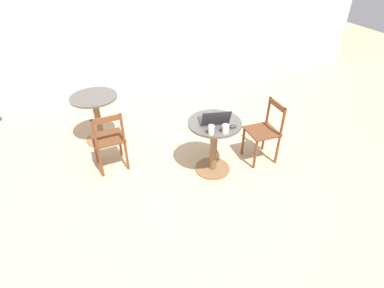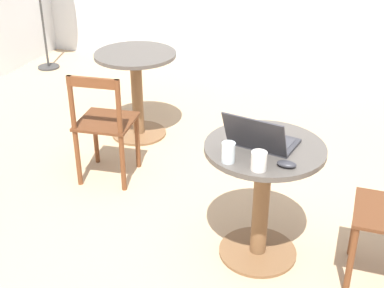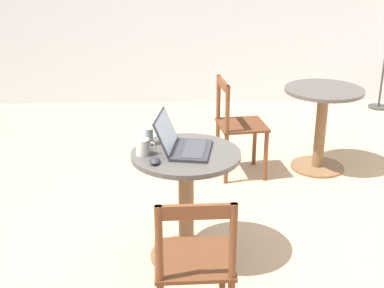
{
  "view_description": "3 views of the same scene",
  "coord_description": "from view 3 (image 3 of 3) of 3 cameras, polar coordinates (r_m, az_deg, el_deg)",
  "views": [
    {
      "loc": [
        -2.69,
        1.08,
        2.57
      ],
      "look_at": [
        -0.04,
        0.2,
        0.63
      ],
      "focal_mm": 28.0,
      "sensor_mm": 36.0,
      "label": 1
    },
    {
      "loc": [
        -2.34,
        -0.68,
        2.08
      ],
      "look_at": [
        0.19,
        0.26,
        0.66
      ],
      "focal_mm": 50.0,
      "sensor_mm": 36.0,
      "label": 2
    },
    {
      "loc": [
        0.11,
        -3.11,
        1.96
      ],
      "look_at": [
        0.23,
        0.21,
        0.63
      ],
      "focal_mm": 50.0,
      "sensor_mm": 36.0,
      "label": 3
    }
  ],
  "objects": [
    {
      "name": "chair_mid_left",
      "position": [
        4.5,
        4.85,
        1.85
      ],
      "size": [
        0.44,
        0.44,
        0.84
      ],
      "color": "brown",
      "rests_on": "ground_plane"
    },
    {
      "name": "ground_plane",
      "position": [
        3.68,
        -3.56,
        -10.48
      ],
      "size": [
        16.0,
        16.0,
        0.0
      ],
      "primitive_type": "plane",
      "color": "tan"
    },
    {
      "name": "cafe_table_mid",
      "position": [
        4.72,
        13.68,
        3.01
      ],
      "size": [
        0.66,
        0.66,
        0.73
      ],
      "color": "brown",
      "rests_on": "ground_plane"
    },
    {
      "name": "laptop",
      "position": [
        3.19,
        -0.95,
        0.0
      ],
      "size": [
        0.37,
        0.39,
        0.22
      ],
      "color": "#2D2D33",
      "rests_on": "cafe_table_near"
    },
    {
      "name": "cafe_table_near",
      "position": [
        3.29,
        -0.63,
        -4.69
      ],
      "size": [
        0.66,
        0.66,
        0.73
      ],
      "color": "brown",
      "rests_on": "ground_plane"
    },
    {
      "name": "mug",
      "position": [
        3.16,
        -5.24,
        -0.32
      ],
      "size": [
        0.12,
        0.08,
        0.1
      ],
      "color": "silver",
      "rests_on": "cafe_table_near"
    },
    {
      "name": "chair_near_front",
      "position": [
        2.69,
        0.23,
        -12.87
      ],
      "size": [
        0.4,
        0.4,
        0.84
      ],
      "color": "brown",
      "rests_on": "ground_plane"
    },
    {
      "name": "mouse",
      "position": [
        3.05,
        -4.09,
        -1.77
      ],
      "size": [
        0.06,
        0.1,
        0.03
      ],
      "color": "#2D2D33",
      "rests_on": "cafe_table_near"
    },
    {
      "name": "drinking_glass",
      "position": [
        3.31,
        -4.76,
        0.83
      ],
      "size": [
        0.07,
        0.07,
        0.11
      ],
      "color": "silver",
      "rests_on": "cafe_table_near"
    }
  ]
}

